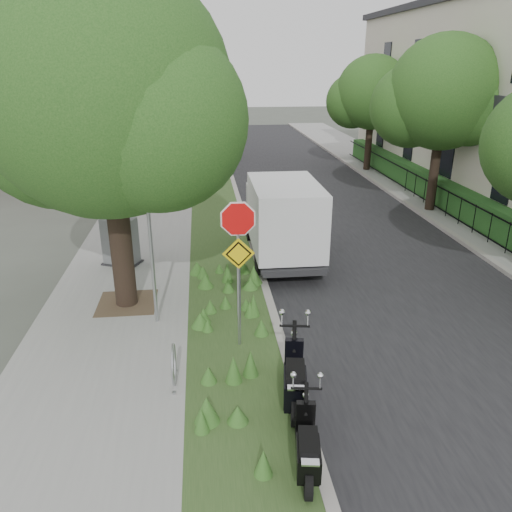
{
  "coord_description": "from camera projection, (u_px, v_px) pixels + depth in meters",
  "views": [
    {
      "loc": [
        -2.06,
        -8.47,
        5.66
      ],
      "look_at": [
        -0.83,
        2.61,
        1.3
      ],
      "focal_mm": 35.0,
      "sensor_mm": 36.0,
      "label": 1
    }
  ],
  "objects": [
    {
      "name": "ground",
      "position": [
        311.0,
        360.0,
        10.12
      ],
      "size": [
        120.0,
        120.0,
        0.0
      ],
      "primitive_type": "plane",
      "color": "#4C5147",
      "rests_on": "ground"
    },
    {
      "name": "sidewalk_near",
      "position": [
        145.0,
        220.0,
        18.92
      ],
      "size": [
        3.5,
        60.0,
        0.12
      ],
      "primitive_type": "cube",
      "color": "gray",
      "rests_on": "ground"
    },
    {
      "name": "verge",
      "position": [
        218.0,
        217.0,
        19.2
      ],
      "size": [
        2.0,
        60.0,
        0.12
      ],
      "primitive_type": "cube",
      "color": "#2F4A1F",
      "rests_on": "ground"
    },
    {
      "name": "kerb_near",
      "position": [
        243.0,
        216.0,
        19.3
      ],
      "size": [
        0.2,
        60.0,
        0.13
      ],
      "primitive_type": "cube",
      "color": "#9E9991",
      "rests_on": "ground"
    },
    {
      "name": "road",
      "position": [
        332.0,
        215.0,
        19.68
      ],
      "size": [
        7.0,
        60.0,
        0.01
      ],
      "primitive_type": "cube",
      "color": "black",
      "rests_on": "ground"
    },
    {
      "name": "kerb_far",
      "position": [
        417.0,
        211.0,
        20.02
      ],
      "size": [
        0.2,
        60.0,
        0.13
      ],
      "primitive_type": "cube",
      "color": "#9E9991",
      "rests_on": "ground"
    },
    {
      "name": "footpath_far",
      "position": [
        457.0,
        210.0,
        20.19
      ],
      "size": [
        3.2,
        60.0,
        0.12
      ],
      "primitive_type": "cube",
      "color": "gray",
      "rests_on": "ground"
    },
    {
      "name": "street_tree_main",
      "position": [
        103.0,
        105.0,
        10.6
      ],
      "size": [
        6.21,
        5.54,
        7.66
      ],
      "color": "black",
      "rests_on": "ground"
    },
    {
      "name": "bare_post",
      "position": [
        150.0,
        238.0,
        10.68
      ],
      "size": [
        0.08,
        0.08,
        4.0
      ],
      "color": "#A5A8AD",
      "rests_on": "ground"
    },
    {
      "name": "bike_hoop",
      "position": [
        174.0,
        365.0,
        9.11
      ],
      "size": [
        0.06,
        0.78,
        0.77
      ],
      "color": "#A5A8AD",
      "rests_on": "ground"
    },
    {
      "name": "sign_assembly",
      "position": [
        238.0,
        246.0,
        9.67
      ],
      "size": [
        0.94,
        0.08,
        3.22
      ],
      "color": "#A5A8AD",
      "rests_on": "ground"
    },
    {
      "name": "fence_far",
      "position": [
        436.0,
        196.0,
        19.87
      ],
      "size": [
        0.04,
        24.0,
        1.0
      ],
      "color": "black",
      "rests_on": "ground"
    },
    {
      "name": "hedge_far",
      "position": [
        452.0,
        195.0,
        19.94
      ],
      "size": [
        1.0,
        24.0,
        1.1
      ],
      "primitive_type": "cube",
      "color": "#1D4B1A",
      "rests_on": "footpath_far"
    },
    {
      "name": "brick_building",
      "position": [
        65.0,
        89.0,
        27.97
      ],
      "size": [
        9.4,
        10.4,
        8.3
      ],
      "color": "maroon",
      "rests_on": "ground"
    },
    {
      "name": "far_tree_b",
      "position": [
        441.0,
        99.0,
        18.54
      ],
      "size": [
        4.83,
        4.31,
        6.56
      ],
      "color": "black",
      "rests_on": "ground"
    },
    {
      "name": "far_tree_c",
      "position": [
        371.0,
        96.0,
        26.09
      ],
      "size": [
        4.37,
        3.89,
        5.93
      ],
      "color": "black",
      "rests_on": "ground"
    },
    {
      "name": "scooter_near",
      "position": [
        307.0,
        454.0,
        7.05
      ],
      "size": [
        0.49,
        1.59,
        0.76
      ],
      "color": "black",
      "rests_on": "ground"
    },
    {
      "name": "scooter_far",
      "position": [
        295.0,
        385.0,
        8.44
      ],
      "size": [
        0.57,
        1.83,
        0.88
      ],
      "color": "black",
      "rests_on": "ground"
    },
    {
      "name": "box_truck",
      "position": [
        283.0,
        216.0,
        14.85
      ],
      "size": [
        1.9,
        4.64,
        2.09
      ],
      "color": "#262628",
      "rests_on": "ground"
    },
    {
      "name": "utility_cabinet",
      "position": [
        120.0,
        242.0,
        14.43
      ],
      "size": [
        1.22,
        1.04,
        1.37
      ],
      "color": "#262628",
      "rests_on": "ground"
    }
  ]
}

